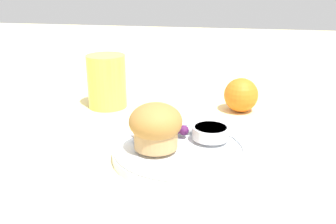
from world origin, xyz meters
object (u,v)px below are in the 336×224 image
object	(u,v)px
muffin	(156,126)
orange_fruit	(241,95)
butter_knife	(179,131)
juice_glass	(107,81)

from	to	relation	value
muffin	orange_fruit	distance (m)	0.27
butter_knife	juice_glass	world-z (taller)	juice_glass
butter_knife	orange_fruit	bearing A→B (deg)	28.53
orange_fruit	juice_glass	world-z (taller)	juice_glass
orange_fruit	juice_glass	bearing A→B (deg)	-175.58
muffin	juice_glass	size ratio (longest dim) A/B	0.71
muffin	butter_knife	bearing A→B (deg)	68.81
muffin	orange_fruit	size ratio (longest dim) A/B	1.14
muffin	juice_glass	distance (m)	0.26
butter_knife	juice_glass	xyz separation A→B (m)	(-0.17, 0.16, 0.03)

